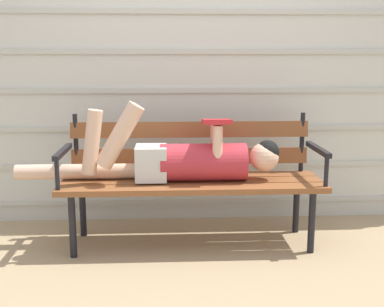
{
  "coord_description": "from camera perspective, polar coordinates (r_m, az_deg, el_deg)",
  "views": [
    {
      "loc": [
        -0.16,
        -3.02,
        1.24
      ],
      "look_at": [
        0.0,
        0.11,
        0.62
      ],
      "focal_mm": 46.21,
      "sensor_mm": 36.0,
      "label": 1
    }
  ],
  "objects": [
    {
      "name": "ground_plane",
      "position": [
        3.27,
        0.1,
        -11.04
      ],
      "size": [
        12.0,
        12.0,
        0.0
      ],
      "primitive_type": "plane",
      "color": "tan"
    },
    {
      "name": "reclining_person",
      "position": [
        3.2,
        -1.25,
        -0.55
      ],
      "size": [
        1.72,
        0.25,
        0.53
      ],
      "color": "#B72D38"
    },
    {
      "name": "park_bench",
      "position": [
        3.29,
        -0.06,
        -2.14
      ],
      "size": [
        1.71,
        0.5,
        0.85
      ],
      "color": "brown",
      "rests_on": "ground"
    },
    {
      "name": "house_siding",
      "position": [
        3.7,
        -0.45,
        9.51
      ],
      "size": [
        4.73,
        0.08,
        2.26
      ],
      "color": "beige",
      "rests_on": "ground"
    }
  ]
}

